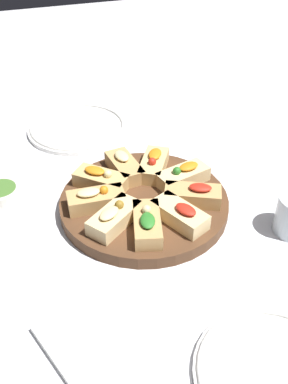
# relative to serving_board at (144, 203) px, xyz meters

# --- Properties ---
(ground_plane) EXTENTS (3.00, 3.00, 0.00)m
(ground_plane) POSITION_rel_serving_board_xyz_m (0.00, 0.00, -0.01)
(ground_plane) COLOR white
(serving_board) EXTENTS (0.33, 0.33, 0.03)m
(serving_board) POSITION_rel_serving_board_xyz_m (0.00, 0.00, 0.00)
(serving_board) COLOR #51331E
(serving_board) RESTS_ON ground_plane
(focaccia_slice_0) EXTENTS (0.12, 0.09, 0.04)m
(focaccia_slice_0) POSITION_rel_serving_board_xyz_m (0.09, 0.04, 0.03)
(focaccia_slice_0) COLOR #E5C689
(focaccia_slice_0) RESTS_ON serving_board
(focaccia_slice_1) EXTENTS (0.09, 0.12, 0.04)m
(focaccia_slice_1) POSITION_rel_serving_board_xyz_m (0.04, 0.09, 0.03)
(focaccia_slice_1) COLOR tan
(focaccia_slice_1) RESTS_ON serving_board
(focaccia_slice_2) EXTENTS (0.07, 0.12, 0.04)m
(focaccia_slice_2) POSITION_rel_serving_board_xyz_m (-0.02, 0.09, 0.03)
(focaccia_slice_2) COLOR #E5C689
(focaccia_slice_2) RESTS_ON serving_board
(focaccia_slice_3) EXTENTS (0.12, 0.10, 0.04)m
(focaccia_slice_3) POSITION_rel_serving_board_xyz_m (-0.08, 0.05, 0.03)
(focaccia_slice_3) COLOR #DBB775
(focaccia_slice_3) RESTS_ON serving_board
(focaccia_slice_4) EXTENTS (0.11, 0.06, 0.04)m
(focaccia_slice_4) POSITION_rel_serving_board_xyz_m (-0.09, -0.01, 0.03)
(focaccia_slice_4) COLOR tan
(focaccia_slice_4) RESTS_ON serving_board
(focaccia_slice_5) EXTENTS (0.11, 0.11, 0.04)m
(focaccia_slice_5) POSITION_rel_serving_board_xyz_m (-0.06, -0.07, 0.03)
(focaccia_slice_5) COLOR tan
(focaccia_slice_5) RESTS_ON serving_board
(focaccia_slice_6) EXTENTS (0.05, 0.11, 0.04)m
(focaccia_slice_6) POSITION_rel_serving_board_xyz_m (-0.01, -0.09, 0.03)
(focaccia_slice_6) COLOR tan
(focaccia_slice_6) RESTS_ON serving_board
(focaccia_slice_7) EXTENTS (0.10, 0.11, 0.04)m
(focaccia_slice_7) POSITION_rel_serving_board_xyz_m (0.06, -0.08, 0.03)
(focaccia_slice_7) COLOR #E5C689
(focaccia_slice_7) RESTS_ON serving_board
(focaccia_slice_8) EXTENTS (0.12, 0.07, 0.04)m
(focaccia_slice_8) POSITION_rel_serving_board_xyz_m (0.09, -0.03, 0.03)
(focaccia_slice_8) COLOR tan
(focaccia_slice_8) RESTS_ON serving_board
(plate_left) EXTENTS (0.25, 0.25, 0.02)m
(plate_left) POSITION_rel_serving_board_xyz_m (-0.35, -0.06, -0.00)
(plate_left) COLOR white
(plate_left) RESTS_ON ground_plane
(plate_right) EXTENTS (0.22, 0.22, 0.02)m
(plate_right) POSITION_rel_serving_board_xyz_m (0.40, 0.05, -0.00)
(plate_right) COLOR white
(plate_right) RESTS_ON ground_plane
(napkin_stack) EXTENTS (0.18, 0.16, 0.01)m
(napkin_stack) POSITION_rel_serving_board_xyz_m (0.27, -0.17, -0.01)
(napkin_stack) COLOR white
(napkin_stack) RESTS_ON ground_plane
(dipping_bowl) EXTENTS (0.08, 0.08, 0.02)m
(dipping_bowl) POSITION_rel_serving_board_xyz_m (-0.13, -0.27, -0.00)
(dipping_bowl) COLOR silver
(dipping_bowl) RESTS_ON ground_plane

